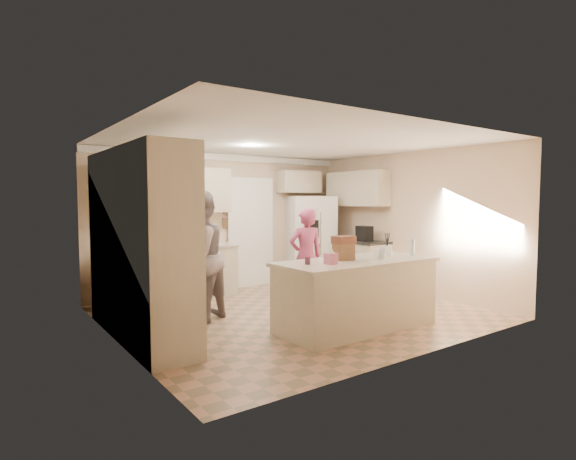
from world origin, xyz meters
TOP-DOWN VIEW (x-y plane):
  - floor at (0.00, 0.00)m, footprint 5.20×4.60m
  - ceiling at (0.00, 0.00)m, footprint 5.20×4.60m
  - wall_back at (0.00, 2.31)m, footprint 5.20×0.02m
  - wall_front at (0.00, -2.31)m, footprint 5.20×0.02m
  - wall_left at (-2.61, 0.00)m, footprint 0.02×4.60m
  - wall_right at (2.61, 0.00)m, footprint 0.02×4.60m
  - crown_back at (0.00, 2.26)m, footprint 5.20×0.08m
  - pantry_bank at (-2.30, 0.20)m, footprint 0.60×2.60m
  - back_base_cab at (-1.15, 2.00)m, footprint 2.20×0.60m
  - back_countertop at (-1.15, 1.99)m, footprint 2.24×0.63m
  - back_upper_cab at (-1.15, 2.12)m, footprint 2.20×0.35m
  - doorway_opening at (0.55, 2.28)m, footprint 0.90×0.06m
  - doorway_casing at (0.55, 2.24)m, footprint 1.02×0.03m
  - wall_frame_upper at (0.02, 2.27)m, footprint 0.15×0.02m
  - wall_frame_lower at (0.02, 2.27)m, footprint 0.15×0.02m
  - refrigerator at (1.77, 1.87)m, footprint 1.08×0.96m
  - fridge_seam at (1.77, 1.51)m, footprint 0.02×0.02m
  - fridge_dispenser at (1.55, 1.50)m, footprint 0.22×0.03m
  - fridge_handle_l at (1.72, 1.50)m, footprint 0.02×0.02m
  - fridge_handle_r at (1.82, 1.50)m, footprint 0.02×0.02m
  - over_fridge_cab at (1.65, 2.12)m, footprint 0.95×0.35m
  - right_base_cab at (2.30, 1.00)m, footprint 0.60×1.20m
  - right_countertop at (2.29, 1.00)m, footprint 0.63×1.24m
  - right_upper_cab at (2.43, 1.20)m, footprint 0.35×1.50m
  - coffee_maker at (2.25, 0.80)m, footprint 0.22×0.28m
  - island_base at (0.20, -1.10)m, footprint 2.20×0.90m
  - island_top at (0.20, -1.10)m, footprint 2.28×0.96m
  - utensil_crock at (0.85, -1.05)m, footprint 0.13×0.13m
  - tissue_box at (-0.35, -1.20)m, footprint 0.13×0.13m
  - tissue_plume at (-0.35, -1.20)m, footprint 0.08×0.08m
  - dollhouse_body at (0.05, -1.00)m, footprint 0.26×0.18m
  - dollhouse_roof at (0.05, -1.00)m, footprint 0.28×0.20m
  - jam_jar at (-0.60, -1.05)m, footprint 0.07×0.07m
  - greeting_card_a at (0.35, -1.30)m, footprint 0.12×0.06m
  - greeting_card_b at (0.50, -1.25)m, footprint 0.12×0.05m
  - water_bottle at (1.15, -1.25)m, footprint 0.07×0.07m
  - shaker_salt at (1.02, -0.88)m, footprint 0.05×0.05m
  - shaker_pepper at (1.09, -0.88)m, footprint 0.05×0.05m
  - teen_boy at (-1.38, 0.44)m, footprint 1.13×1.05m
  - teen_girl at (0.48, 0.37)m, footprint 0.65×0.51m
  - fridge_magnets at (1.77, 1.50)m, footprint 0.76×0.02m

SIDE VIEW (x-z plane):
  - floor at x=0.00m, z-range -0.02..0.00m
  - back_base_cab at x=-1.15m, z-range 0.00..0.88m
  - right_base_cab at x=2.30m, z-range 0.00..0.88m
  - island_base at x=0.20m, z-range 0.00..0.88m
  - teen_girl at x=0.48m, z-range 0.00..1.59m
  - back_countertop at x=-1.15m, z-range 0.88..0.92m
  - refrigerator at x=1.77m, z-range 0.00..1.80m
  - fridge_seam at x=1.77m, z-range 0.01..1.79m
  - right_countertop at x=2.29m, z-range 0.88..0.92m
  - island_top at x=0.20m, z-range 0.88..0.93m
  - fridge_magnets at x=1.77m, z-range 0.18..1.62m
  - teen_boy at x=-1.38m, z-range 0.00..1.85m
  - jam_jar at x=-0.60m, z-range 0.93..1.02m
  - shaker_salt at x=1.02m, z-range 0.93..1.02m
  - shaker_pepper at x=1.09m, z-range 0.93..1.02m
  - tissue_box at x=-0.35m, z-range 0.93..1.07m
  - utensil_crock at x=0.85m, z-range 0.93..1.07m
  - greeting_card_a at x=0.35m, z-range 0.93..1.08m
  - greeting_card_b at x=0.50m, z-range 0.93..1.08m
  - dollhouse_body at x=0.05m, z-range 0.93..1.15m
  - water_bottle at x=1.15m, z-range 0.92..1.17m
  - doorway_opening at x=0.55m, z-range 0.00..2.10m
  - doorway_casing at x=0.55m, z-range -0.06..2.16m
  - fridge_handle_l at x=1.72m, z-range 0.62..1.48m
  - fridge_handle_r at x=1.82m, z-range 0.62..1.48m
  - coffee_maker at x=2.25m, z-range 0.92..1.22m
  - tissue_plume at x=-0.35m, z-range 1.06..1.15m
  - fridge_dispenser at x=1.55m, z-range 0.97..1.32m
  - pantry_bank at x=-2.30m, z-range 0.00..2.35m
  - dollhouse_roof at x=0.05m, z-range 1.15..1.25m
  - wall_frame_lower at x=0.02m, z-range 1.18..1.38m
  - wall_back at x=0.00m, z-range 0.00..2.60m
  - wall_front at x=0.00m, z-range 0.00..2.60m
  - wall_left at x=-2.61m, z-range 0.00..2.60m
  - wall_right at x=2.61m, z-range 0.00..2.60m
  - wall_frame_upper at x=0.02m, z-range 1.45..1.65m
  - back_upper_cab at x=-1.15m, z-range 1.50..2.30m
  - right_upper_cab at x=2.43m, z-range 1.60..2.30m
  - over_fridge_cab at x=1.65m, z-range 1.88..2.33m
  - crown_back at x=0.00m, z-range 2.47..2.59m
  - ceiling at x=0.00m, z-range 2.60..2.62m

